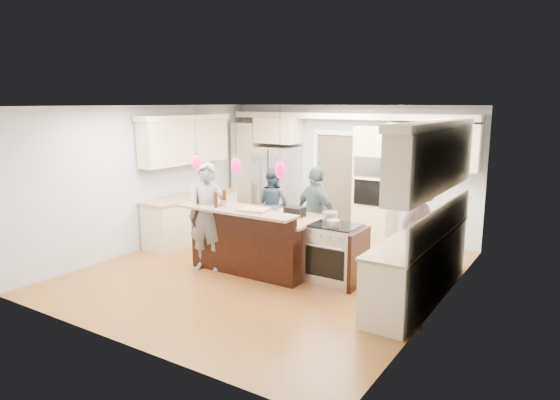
# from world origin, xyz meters

# --- Properties ---
(ground_plane) EXTENTS (6.00, 6.00, 0.00)m
(ground_plane) POSITION_xyz_m (0.00, 0.00, 0.00)
(ground_plane) COLOR #A2702C
(ground_plane) RESTS_ON ground
(room_shell) EXTENTS (5.54, 6.04, 2.72)m
(room_shell) POSITION_xyz_m (0.00, 0.00, 1.82)
(room_shell) COLOR #B2BCC6
(room_shell) RESTS_ON ground
(refrigerator) EXTENTS (0.90, 0.70, 1.80)m
(refrigerator) POSITION_xyz_m (-1.55, 2.64, 0.90)
(refrigerator) COLOR #B7B7BC
(refrigerator) RESTS_ON ground
(oven_column) EXTENTS (0.72, 0.69, 2.30)m
(oven_column) POSITION_xyz_m (0.75, 2.67, 1.15)
(oven_column) COLOR beige
(oven_column) RESTS_ON ground
(back_upper_cabinets) EXTENTS (5.30, 0.61, 2.54)m
(back_upper_cabinets) POSITION_xyz_m (-0.75, 2.76, 1.67)
(back_upper_cabinets) COLOR beige
(back_upper_cabinets) RESTS_ON ground
(right_counter_run) EXTENTS (0.64, 3.10, 2.51)m
(right_counter_run) POSITION_xyz_m (2.44, 0.30, 1.06)
(right_counter_run) COLOR beige
(right_counter_run) RESTS_ON ground
(left_cabinets) EXTENTS (0.64, 2.30, 2.51)m
(left_cabinets) POSITION_xyz_m (-2.44, 0.80, 1.06)
(left_cabinets) COLOR beige
(left_cabinets) RESTS_ON ground
(kitchen_island) EXTENTS (2.10, 1.46, 1.12)m
(kitchen_island) POSITION_xyz_m (-0.25, 0.07, 0.49)
(kitchen_island) COLOR black
(kitchen_island) RESTS_ON ground
(island_range) EXTENTS (0.82, 0.71, 0.92)m
(island_range) POSITION_xyz_m (1.16, 0.15, 0.46)
(island_range) COLOR #B7B7BC
(island_range) RESTS_ON ground
(pendant_lights) EXTENTS (1.75, 0.15, 1.03)m
(pendant_lights) POSITION_xyz_m (-0.25, -0.51, 1.80)
(pendant_lights) COLOR black
(pendant_lights) RESTS_ON ground
(person_bar_end) EXTENTS (0.75, 0.59, 1.80)m
(person_bar_end) POSITION_xyz_m (-0.90, -0.45, 0.90)
(person_bar_end) COLOR slate
(person_bar_end) RESTS_ON ground
(person_far_left) EXTENTS (0.80, 0.67, 1.49)m
(person_far_left) POSITION_xyz_m (-0.96, 1.60, 0.74)
(person_far_left) COLOR #273B4D
(person_far_left) RESTS_ON ground
(person_far_right) EXTENTS (1.07, 0.74, 1.69)m
(person_far_right) POSITION_xyz_m (0.42, 0.85, 0.85)
(person_far_right) COLOR #445D60
(person_far_right) RESTS_ON ground
(person_range_side) EXTENTS (0.96, 1.30, 1.79)m
(person_range_side) POSITION_xyz_m (2.25, 0.82, 0.89)
(person_range_side) COLOR #94769E
(person_range_side) RESTS_ON ground
(floor_rug) EXTENTS (0.87, 1.04, 0.01)m
(floor_rug) POSITION_xyz_m (2.40, -0.53, 0.01)
(floor_rug) COLOR #8C6E4C
(floor_rug) RESTS_ON ground
(water_bottle) EXTENTS (0.10, 0.10, 0.34)m
(water_bottle) POSITION_xyz_m (-1.05, -0.60, 1.29)
(water_bottle) COLOR silver
(water_bottle) RESTS_ON kitchen_island
(beer_bottle_a) EXTENTS (0.06, 0.06, 0.21)m
(beer_bottle_a) POSITION_xyz_m (-1.05, -0.49, 1.23)
(beer_bottle_a) COLOR #40200B
(beer_bottle_a) RESTS_ON kitchen_island
(beer_bottle_b) EXTENTS (0.07, 0.07, 0.25)m
(beer_bottle_b) POSITION_xyz_m (-0.61, -0.58, 1.24)
(beer_bottle_b) COLOR #40200B
(beer_bottle_b) RESTS_ON kitchen_island
(beer_bottle_c) EXTENTS (0.07, 0.07, 0.27)m
(beer_bottle_c) POSITION_xyz_m (-0.55, -0.44, 1.25)
(beer_bottle_c) COLOR #40200B
(beer_bottle_c) RESTS_ON kitchen_island
(drink_can) EXTENTS (0.09, 0.09, 0.14)m
(drink_can) POSITION_xyz_m (-0.42, -0.60, 1.19)
(drink_can) COLOR #B7B7BC
(drink_can) RESTS_ON kitchen_island
(cutting_board) EXTENTS (0.49, 0.39, 0.03)m
(cutting_board) POSITION_xyz_m (0.04, -0.47, 1.14)
(cutting_board) COLOR tan
(cutting_board) RESTS_ON kitchen_island
(pot_large) EXTENTS (0.24, 0.24, 0.14)m
(pot_large) POSITION_xyz_m (0.94, 0.34, 0.99)
(pot_large) COLOR #B7B7BC
(pot_large) RESTS_ON island_range
(pot_small) EXTENTS (0.20, 0.20, 0.10)m
(pot_small) POSITION_xyz_m (1.15, 0.03, 0.97)
(pot_small) COLOR #B7B7BC
(pot_small) RESTS_ON island_range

